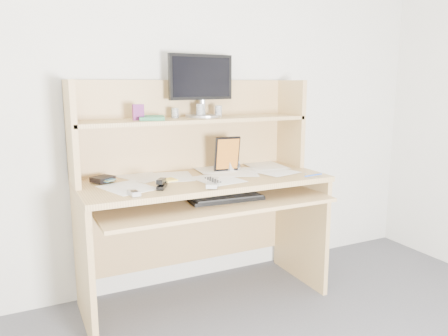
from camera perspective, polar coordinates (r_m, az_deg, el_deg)
name	(u,v)px	position (r m, az deg, el deg)	size (l,w,h in m)	color
back_wall	(182,88)	(2.73, -5.47, 10.32)	(3.60, 0.04, 2.50)	beige
desk	(198,184)	(2.58, -3.38, -2.15)	(1.40, 0.70, 1.30)	tan
paper_clutter	(204,177)	(2.49, -2.68, -1.22)	(1.32, 0.54, 0.01)	white
keyboard	(226,198)	(2.39, 0.29, -3.94)	(0.42, 0.17, 0.03)	black
tv_remote	(213,183)	(2.30, -1.48, -1.92)	(0.06, 0.20, 0.02)	#AFAFA9
flip_phone	(134,192)	(2.14, -11.71, -3.09)	(0.04, 0.08, 0.02)	#AEAEB0
stapler	(162,183)	(2.27, -8.11, -1.94)	(0.04, 0.14, 0.04)	black
wallet	(103,179)	(2.46, -15.57, -1.39)	(0.11, 0.09, 0.03)	black
sticky_note_pad	(169,180)	(2.43, -7.22, -1.57)	(0.08, 0.08, 0.01)	#D1DC3A
digital_camera	(233,166)	(2.69, 1.20, 0.32)	(0.09, 0.03, 0.05)	#B7B7B9
game_case	(227,154)	(2.63, 0.40, 1.85)	(0.15, 0.02, 0.21)	black
blue_pen	(313,175)	(2.57, 11.60, -0.92)	(0.01, 0.01, 0.13)	blue
card_box	(138,112)	(2.46, -11.14, 7.16)	(0.06, 0.02, 0.09)	maroon
shelf_book	(152,118)	(2.49, -9.40, 6.47)	(0.14, 0.19, 0.02)	#36885C
chip_stack_a	(175,113)	(2.58, -6.41, 7.14)	(0.04, 0.04, 0.06)	black
chip_stack_b	(218,111)	(2.65, -0.73, 7.43)	(0.04, 0.04, 0.07)	silver
chip_stack_c	(202,113)	(2.63, -2.87, 7.15)	(0.04, 0.04, 0.05)	black
chip_stack_d	(200,111)	(2.61, -3.15, 7.49)	(0.05, 0.05, 0.08)	white
monitor	(202,84)	(2.66, -2.95, 10.93)	(0.43, 0.21, 0.37)	#A9A9AE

